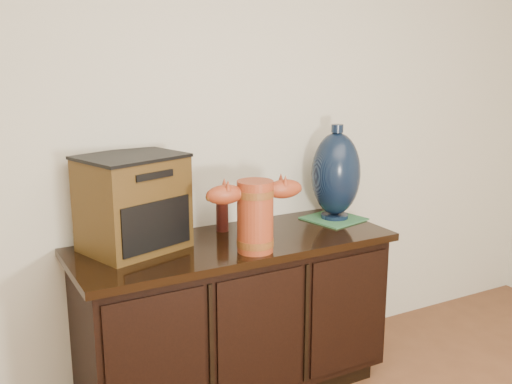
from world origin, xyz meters
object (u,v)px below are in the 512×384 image
lamp_base (336,174)px  sideboard (234,316)px  terracotta_vessel (255,212)px  tv_radio (133,203)px  spray_can (222,214)px

lamp_base → sideboard: bearing=-173.6°
sideboard → lamp_base: lamp_base is taller
sideboard → terracotta_vessel: terracotta_vessel is taller
terracotta_vessel → lamp_base: lamp_base is taller
terracotta_vessel → tv_radio: size_ratio=0.89×
sideboard → tv_radio: 0.72m
terracotta_vessel → tv_radio: tv_radio is taller
terracotta_vessel → lamp_base: (0.59, 0.24, 0.06)m
tv_radio → lamp_base: bearing=-20.3°
sideboard → spray_can: size_ratio=8.62×
tv_radio → spray_can: tv_radio is taller
tv_radio → spray_can: size_ratio=2.89×
sideboard → spray_can: (0.02, 0.16, 0.45)m
tv_radio → lamp_base: size_ratio=1.03×
lamp_base → terracotta_vessel: bearing=-157.8°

